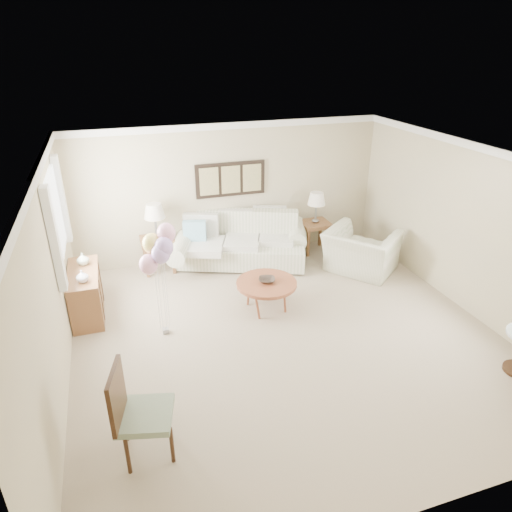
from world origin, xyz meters
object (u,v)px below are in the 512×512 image
Objects in this scene: coffee_table at (267,284)px; balloon_cluster at (158,249)px; sofa at (240,244)px; armchair at (361,251)px; accent_chair at (136,410)px.

balloon_cluster is at bearing -173.29° from coffee_table.
sofa is 1.75× the size of balloon_cluster.
armchair is (2.11, 0.74, -0.05)m from coffee_table.
armchair is at bearing 13.93° from balloon_cluster.
balloon_cluster is (-3.74, -0.93, 0.98)m from armchair.
coffee_table is 3.17m from accent_chair.
balloon_cluster is (0.55, 2.09, 0.80)m from accent_chair.
accent_chair reaches higher than coffee_table.
coffee_table is (-0.09, -1.78, 0.06)m from sofa.
coffee_table is 0.56× the size of balloon_cluster.
balloon_cluster is at bearing -131.15° from sofa.
balloon_cluster is at bearing 65.95° from armchair.
balloon_cluster reaches higher than sofa.
armchair is 3.98m from balloon_cluster.
coffee_table is 2.23m from armchair.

